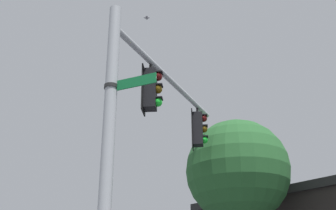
% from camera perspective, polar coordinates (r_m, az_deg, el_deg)
% --- Properties ---
extents(signal_pole, '(0.26, 0.26, 7.27)m').
position_cam_1_polar(signal_pole, '(8.60, -7.98, -7.82)').
color(signal_pole, '#ADB2B7').
rests_on(signal_pole, ground).
extents(mast_arm, '(5.58, 2.08, 0.15)m').
position_cam_1_polar(mast_arm, '(12.12, 0.28, 3.25)').
color(mast_arm, '#ADB2B7').
extents(traffic_light_nearest_pole, '(0.54, 0.49, 1.31)m').
position_cam_1_polar(traffic_light_nearest_pole, '(10.84, -2.20, 2.05)').
color(traffic_light_nearest_pole, black).
extents(traffic_light_mid_inner, '(0.54, 0.49, 1.31)m').
position_cam_1_polar(traffic_light_mid_inner, '(13.56, 4.00, -3.15)').
color(traffic_light_mid_inner, black).
extents(street_name_sign, '(0.51, 1.14, 0.22)m').
position_cam_1_polar(street_name_sign, '(9.04, -5.92, 2.67)').
color(street_name_sign, '#147238').
extents(bird_flying, '(0.27, 0.21, 0.09)m').
position_cam_1_polar(bird_flying, '(14.93, -2.78, 11.31)').
color(bird_flying, gray).
extents(tree_by_storefront, '(3.51, 3.51, 6.88)m').
position_cam_1_polar(tree_by_storefront, '(15.12, 9.07, -8.56)').
color(tree_by_storefront, '#4C3823').
rests_on(tree_by_storefront, ground).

